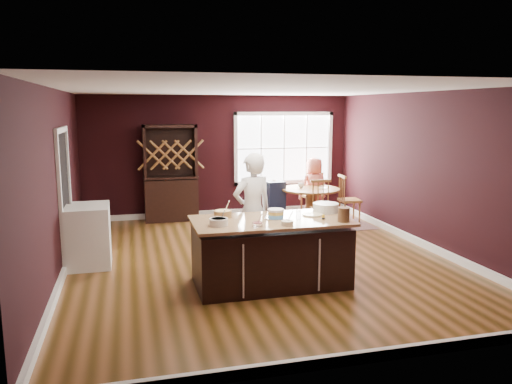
% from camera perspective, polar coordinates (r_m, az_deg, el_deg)
% --- Properties ---
extents(room_shell, '(7.00, 7.00, 7.00)m').
position_cam_1_polar(room_shell, '(7.86, 0.41, 1.77)').
color(room_shell, brown).
rests_on(room_shell, ground).
extents(window, '(2.36, 0.10, 1.66)m').
position_cam_1_polar(window, '(11.58, 3.20, 5.03)').
color(window, white).
rests_on(window, room_shell).
extents(doorway, '(0.08, 1.26, 2.13)m').
position_cam_1_polar(doorway, '(8.30, -20.95, -0.72)').
color(doorway, white).
rests_on(doorway, room_shell).
extents(kitchen_island, '(2.14, 1.12, 0.92)m').
position_cam_1_polar(kitchen_island, '(6.93, 1.66, -7.04)').
color(kitchen_island, black).
rests_on(kitchen_island, ground).
extents(dining_table, '(1.22, 1.22, 0.75)m').
position_cam_1_polar(dining_table, '(10.57, 6.23, -0.73)').
color(dining_table, brown).
rests_on(dining_table, ground).
extents(baker, '(0.74, 0.58, 1.76)m').
position_cam_1_polar(baker, '(7.52, -0.42, -2.21)').
color(baker, silver).
rests_on(baker, ground).
extents(layer_cake, '(0.32, 0.32, 0.13)m').
position_cam_1_polar(layer_cake, '(6.86, 2.27, -2.50)').
color(layer_cake, white).
rests_on(layer_cake, kitchen_island).
extents(bowl_blue, '(0.24, 0.24, 0.09)m').
position_cam_1_polar(bowl_blue, '(6.46, -4.29, -3.43)').
color(bowl_blue, silver).
rests_on(bowl_blue, kitchen_island).
extents(bowl_yellow, '(0.25, 0.25, 0.09)m').
position_cam_1_polar(bowl_yellow, '(6.95, -3.81, -2.50)').
color(bowl_yellow, '#9E6D3B').
rests_on(bowl_yellow, kitchen_island).
extents(bowl_pink, '(0.14, 0.14, 0.05)m').
position_cam_1_polar(bowl_pink, '(6.41, 0.16, -3.71)').
color(bowl_pink, white).
rests_on(bowl_pink, kitchen_island).
extents(bowl_olive, '(0.16, 0.16, 0.06)m').
position_cam_1_polar(bowl_olive, '(6.47, 3.60, -3.56)').
color(bowl_olive, beige).
rests_on(bowl_olive, kitchen_island).
extents(drinking_glass, '(0.07, 0.07, 0.14)m').
position_cam_1_polar(drinking_glass, '(6.81, 4.88, -2.57)').
color(drinking_glass, white).
rests_on(drinking_glass, kitchen_island).
extents(dinner_plate, '(0.29, 0.29, 0.02)m').
position_cam_1_polar(dinner_plate, '(7.10, 6.48, -2.59)').
color(dinner_plate, '#F7F2BC').
rests_on(dinner_plate, kitchen_island).
extents(white_tub, '(0.38, 0.38, 0.13)m').
position_cam_1_polar(white_tub, '(7.35, 7.98, -1.78)').
color(white_tub, silver).
rests_on(white_tub, kitchen_island).
extents(stoneware_crock, '(0.16, 0.16, 0.19)m').
position_cam_1_polar(stoneware_crock, '(6.75, 9.99, -2.56)').
color(stoneware_crock, brown).
rests_on(stoneware_crock, kitchen_island).
extents(toy_figurine, '(0.04, 0.04, 0.07)m').
position_cam_1_polar(toy_figurine, '(6.86, 7.71, -2.83)').
color(toy_figurine, yellow).
rests_on(toy_figurine, kitchen_island).
extents(rug, '(2.38, 1.86, 0.01)m').
position_cam_1_polar(rug, '(10.68, 6.18, -3.52)').
color(rug, brown).
rests_on(rug, ground).
extents(chair_east, '(0.44, 0.46, 1.03)m').
position_cam_1_polar(chair_east, '(10.86, 10.67, -0.68)').
color(chair_east, '#976432').
rests_on(chair_east, ground).
extents(chair_south, '(0.48, 0.46, 1.04)m').
position_cam_1_polar(chair_south, '(9.81, 7.66, -1.66)').
color(chair_south, olive).
rests_on(chair_south, ground).
extents(chair_north, '(0.45, 0.43, 1.02)m').
position_cam_1_polar(chair_north, '(11.36, 6.32, -0.14)').
color(chair_north, olive).
rests_on(chair_north, ground).
extents(seated_woman, '(0.71, 0.51, 1.35)m').
position_cam_1_polar(seated_woman, '(11.08, 6.64, 0.46)').
color(seated_woman, '#C05D4B').
rests_on(seated_woman, ground).
extents(high_chair, '(0.41, 0.41, 0.93)m').
position_cam_1_polar(high_chair, '(10.60, 2.11, -1.04)').
color(high_chair, black).
rests_on(high_chair, ground).
extents(toddler, '(0.18, 0.14, 0.26)m').
position_cam_1_polar(toddler, '(10.62, 1.81, 0.87)').
color(toddler, '#8CA5BF').
rests_on(toddler, high_chair).
extents(table_plate, '(0.19, 0.19, 0.01)m').
position_cam_1_polar(table_plate, '(10.55, 7.65, 0.44)').
color(table_plate, beige).
rests_on(table_plate, dining_table).
extents(table_cup, '(0.15, 0.15, 0.10)m').
position_cam_1_polar(table_cup, '(10.58, 5.18, 0.74)').
color(table_cup, silver).
rests_on(table_cup, dining_table).
extents(hutch, '(1.13, 0.47, 2.07)m').
position_cam_1_polar(hutch, '(10.87, -9.74, 2.13)').
color(hutch, black).
rests_on(hutch, ground).
extents(washer, '(0.65, 0.63, 0.94)m').
position_cam_1_polar(washer, '(8.07, -18.63, -4.90)').
color(washer, silver).
rests_on(washer, ground).
extents(dryer, '(0.60, 0.58, 0.87)m').
position_cam_1_polar(dryer, '(8.70, -18.33, -4.10)').
color(dryer, white).
rests_on(dryer, ground).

